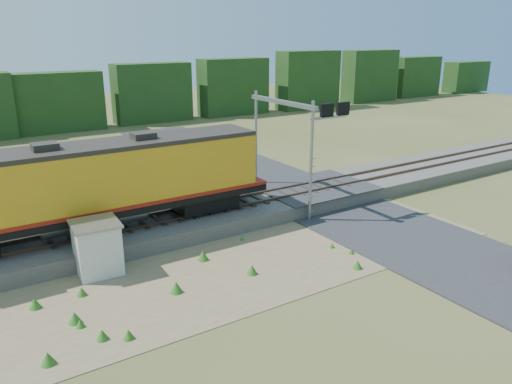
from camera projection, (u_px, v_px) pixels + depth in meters
ground at (279, 259)px, 23.52m from camera, size 140.00×140.00×0.00m
ballast at (218, 214)px, 28.20m from camera, size 70.00×5.00×0.80m
rails at (218, 206)px, 28.05m from camera, size 70.00×1.54×0.16m
dirt_shoulder at (237, 265)px, 22.88m from camera, size 26.00×8.00×0.03m
road at (374, 223)px, 27.68m from camera, size 7.00×66.00×0.86m
tree_line_north at (74, 102)px, 53.03m from camera, size 130.00×3.00×6.50m
weed_clumps at (212, 277)px, 21.80m from camera, size 15.00×6.20×0.56m
locomotive at (85, 185)px, 23.67m from camera, size 18.37×2.80×4.74m
shed at (97, 247)px, 21.85m from camera, size 2.11×2.11×2.37m
signal_gantry at (293, 125)px, 28.65m from camera, size 2.68×6.20×6.75m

